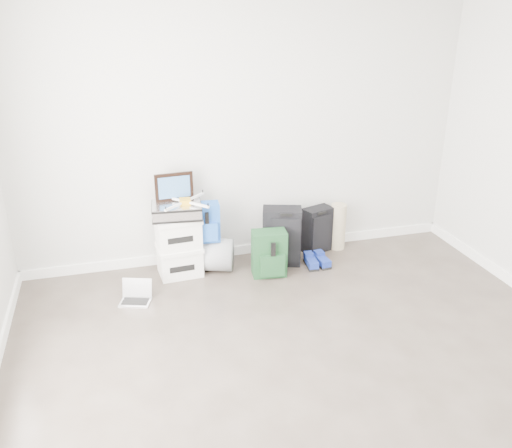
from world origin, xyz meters
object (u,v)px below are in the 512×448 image
object	(u,v)px
boxes_stack	(179,246)
laptop	(136,296)
carry_on	(318,230)
large_suitcase	(282,236)
briefcase	(177,210)
duffel_bag	(206,254)

from	to	relation	value
boxes_stack	laptop	xyz separation A→B (m)	(-0.46, -0.41, -0.26)
boxes_stack	carry_on	distance (m)	1.49
large_suitcase	boxes_stack	bearing A→B (deg)	-164.85
briefcase	boxes_stack	bearing A→B (deg)	95.87
large_suitcase	carry_on	distance (m)	0.49
boxes_stack	large_suitcase	xyz separation A→B (m)	(1.03, -0.05, -0.01)
carry_on	duffel_bag	bearing A→B (deg)	166.75
briefcase	laptop	world-z (taller)	briefcase
briefcase	duffel_bag	bearing A→B (deg)	11.08
large_suitcase	carry_on	bearing A→B (deg)	39.14
large_suitcase	carry_on	xyz separation A→B (m)	(0.45, 0.18, -0.05)
large_suitcase	carry_on	size ratio (longest dim) A/B	1.22
duffel_bag	boxes_stack	bearing A→B (deg)	-155.11
large_suitcase	laptop	size ratio (longest dim) A/B	1.90
boxes_stack	laptop	world-z (taller)	boxes_stack
briefcase	large_suitcase	distance (m)	1.10
briefcase	duffel_bag	xyz separation A→B (m)	(0.27, 0.02, -0.50)
boxes_stack	duffel_bag	xyz separation A→B (m)	(0.27, 0.02, -0.14)
duffel_bag	laptop	size ratio (longest dim) A/B	1.69
laptop	duffel_bag	bearing A→B (deg)	49.96
briefcase	large_suitcase	bearing A→B (deg)	3.21
large_suitcase	laptop	world-z (taller)	large_suitcase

